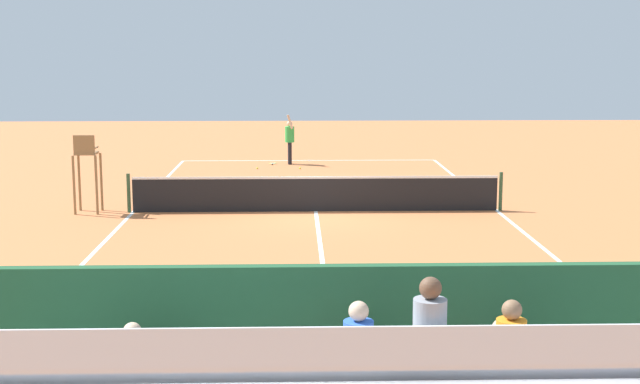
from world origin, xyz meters
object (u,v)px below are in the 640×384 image
umpire_chair (87,165)px  tennis_racket (273,163)px  tennis_net (316,193)px  tennis_ball_near (300,168)px  courtside_bench (480,361)px  tennis_player (290,138)px  tennis_ball_far (257,168)px

umpire_chair → tennis_racket: bearing=-115.4°
tennis_net → tennis_ball_near: bearing=-87.4°
courtside_bench → tennis_ball_near: bearing=-84.4°
courtside_bench → tennis_racket: 23.51m
tennis_racket → tennis_ball_near: size_ratio=8.66×
courtside_bench → tennis_player: size_ratio=0.93×
tennis_racket → tennis_ball_far: bearing=69.7°
tennis_net → tennis_ball_near: size_ratio=156.06×
umpire_chair → tennis_racket: umpire_chair is taller
tennis_net → umpire_chair: (6.20, 0.03, 0.81)m
tennis_player → tennis_racket: bearing=-9.1°
tennis_net → tennis_ball_far: 8.79m
tennis_net → tennis_ball_far: tennis_net is taller
tennis_ball_near → tennis_ball_far: size_ratio=1.00×
tennis_ball_far → tennis_net: bearing=102.9°
courtside_bench → tennis_ball_far: 22.14m
tennis_racket → tennis_player: bearing=170.9°
tennis_net → tennis_racket: 10.13m
tennis_net → umpire_chair: bearing=0.3°
tennis_ball_far → tennis_racket: bearing=-110.3°
courtside_bench → tennis_ball_near: 21.89m
courtside_bench → tennis_player: (2.52, -23.18, 0.46)m
tennis_ball_near → tennis_ball_far: bearing=-1.4°
tennis_racket → tennis_ball_far: (0.54, 1.47, 0.02)m
tennis_ball_near → tennis_player: bearing=-74.7°
tennis_net → courtside_bench: bearing=97.5°
umpire_chair → tennis_ball_near: 10.42m
umpire_chair → courtside_bench: size_ratio=1.19×
courtside_bench → tennis_player: 23.32m
courtside_bench → tennis_racket: courtside_bench is taller
umpire_chair → tennis_ball_near: size_ratio=32.42×
tennis_ball_far → courtside_bench: bearing=99.7°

